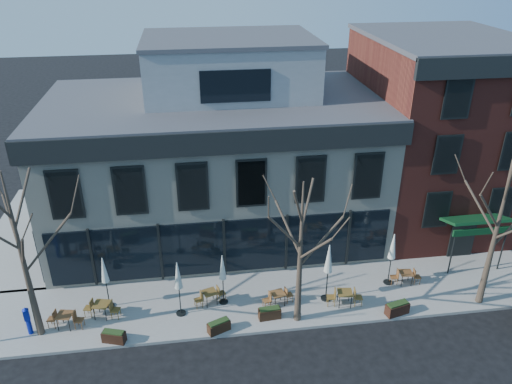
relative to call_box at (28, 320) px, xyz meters
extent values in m
plane|color=black|center=(8.95, 3.15, -0.91)|extent=(120.00, 120.00, 0.00)
cube|color=gray|center=(12.20, 1.00, -0.84)|extent=(33.50, 4.70, 0.15)
cube|color=gray|center=(-2.30, 9.15, -0.84)|extent=(4.50, 12.00, 0.15)
cube|color=beige|center=(8.95, 8.15, 3.09)|extent=(18.00, 10.00, 8.00)
cube|color=#47474C|center=(8.95, 8.15, 7.14)|extent=(18.30, 10.30, 0.30)
cube|color=black|center=(8.95, 3.03, 6.64)|extent=(18.30, 0.25, 1.10)
cube|color=black|center=(-0.17, 8.15, 6.64)|extent=(0.25, 10.30, 1.10)
cube|color=black|center=(8.95, 3.09, 0.99)|extent=(17.20, 0.12, 3.00)
cube|color=black|center=(-0.11, 7.15, 0.99)|extent=(0.12, 7.50, 3.00)
cube|color=gray|center=(9.95, 9.15, 8.69)|extent=(9.00, 6.50, 3.00)
cube|color=maroon|center=(21.95, 8.15, 4.59)|extent=(8.00, 10.00, 11.00)
cube|color=#47474C|center=(21.95, 8.15, 10.14)|extent=(8.20, 10.20, 0.25)
cube|color=black|center=(21.95, 3.03, 9.69)|extent=(8.20, 0.25, 1.00)
cube|color=#0C3618|center=(21.95, 2.30, 1.99)|extent=(3.20, 1.66, 0.67)
cube|color=black|center=(21.95, 3.10, 0.34)|extent=(1.40, 0.10, 2.50)
cone|color=#382B21|center=(0.45, -0.05, 3.20)|extent=(0.34, 0.34, 7.92)
cylinder|color=#382B21|center=(1.51, 0.14, 3.77)|extent=(2.23, 0.50, 2.48)
cylinder|color=#382B21|center=(-0.01, 0.92, 4.23)|extent=(1.03, 2.05, 2.14)
cylinder|color=#382B21|center=(0.89, -1.01, 4.14)|extent=(1.03, 2.04, 2.28)
cone|color=#382B21|center=(11.95, -0.75, 2.76)|extent=(0.34, 0.34, 7.04)
cylinder|color=#382B21|center=(12.89, -0.58, 3.27)|extent=(2.00, 0.46, 2.21)
cylinder|color=#382B21|center=(11.54, 0.11, 3.68)|extent=(0.93, 1.84, 1.91)
cylinder|color=#382B21|center=(11.20, -1.02, 4.13)|extent=(1.61, 0.68, 1.97)
cylinder|color=#382B21|center=(12.35, -1.61, 3.60)|extent=(0.93, 1.83, 2.03)
cone|color=#382B21|center=(20.95, -0.75, 2.98)|extent=(0.34, 0.34, 7.48)
cylinder|color=#382B21|center=(20.52, 0.16, 3.95)|extent=(0.98, 1.94, 2.03)
cylinder|color=#382B21|center=(20.15, -1.04, 4.44)|extent=(1.71, 0.71, 2.09)
cylinder|color=#0B1B96|center=(0.00, 0.00, -0.38)|extent=(0.22, 0.22, 0.77)
cube|color=#0B1B96|center=(0.00, 0.00, 0.28)|extent=(0.28, 0.25, 0.55)
cone|color=#0B1B96|center=(0.00, 0.00, 0.61)|extent=(0.29, 0.29, 0.13)
cube|color=brown|center=(1.51, 0.19, -0.07)|extent=(0.79, 0.79, 0.04)
cylinder|color=black|center=(1.19, -0.02, -0.42)|extent=(0.04, 0.04, 0.69)
cylinder|color=black|center=(1.71, -0.13, -0.42)|extent=(0.04, 0.04, 0.69)
cylinder|color=black|center=(1.30, 0.50, -0.42)|extent=(0.04, 0.04, 0.69)
cylinder|color=black|center=(1.82, 0.40, -0.42)|extent=(0.04, 0.04, 0.69)
cube|color=brown|center=(3.04, 0.68, -0.04)|extent=(0.84, 0.84, 0.04)
cylinder|color=black|center=(2.71, 0.48, -0.41)|extent=(0.04, 0.04, 0.71)
cylinder|color=black|center=(3.24, 0.35, -0.41)|extent=(0.04, 0.04, 0.71)
cylinder|color=black|center=(2.84, 1.02, -0.41)|extent=(0.04, 0.04, 0.71)
cylinder|color=black|center=(3.38, 0.88, -0.41)|extent=(0.04, 0.04, 0.71)
cube|color=brown|center=(8.03, 0.93, -0.10)|extent=(0.80, 0.80, 0.04)
cylinder|color=black|center=(7.87, 0.61, -0.44)|extent=(0.04, 0.04, 0.65)
cylinder|color=black|center=(8.35, 0.77, -0.44)|extent=(0.04, 0.04, 0.65)
cylinder|color=black|center=(7.72, 1.09, -0.44)|extent=(0.04, 0.04, 0.65)
cylinder|color=black|center=(8.20, 1.25, -0.44)|extent=(0.04, 0.04, 0.65)
cube|color=brown|center=(11.25, 0.40, -0.12)|extent=(0.75, 0.75, 0.04)
cylinder|color=black|center=(11.06, 0.10, -0.44)|extent=(0.04, 0.04, 0.64)
cylinder|color=black|center=(11.55, 0.22, -0.44)|extent=(0.04, 0.04, 0.64)
cylinder|color=black|center=(10.95, 0.58, -0.44)|extent=(0.04, 0.04, 0.64)
cylinder|color=black|center=(11.43, 0.70, -0.44)|extent=(0.04, 0.04, 0.64)
cube|color=brown|center=(14.39, -0.07, -0.04)|extent=(0.78, 0.78, 0.04)
cylinder|color=black|center=(14.07, -0.31, -0.41)|extent=(0.04, 0.04, 0.71)
cylinder|color=black|center=(14.62, -0.39, -0.41)|extent=(0.04, 0.04, 0.71)
cylinder|color=black|center=(14.15, 0.24, -0.41)|extent=(0.04, 0.04, 0.71)
cylinder|color=black|center=(14.70, 0.16, -0.41)|extent=(0.04, 0.04, 0.71)
cube|color=brown|center=(17.95, 1.10, -0.11)|extent=(0.69, 0.69, 0.04)
cylinder|color=black|center=(17.67, 0.88, -0.44)|extent=(0.04, 0.04, 0.65)
cylinder|color=black|center=(18.17, 0.82, -0.44)|extent=(0.04, 0.04, 0.65)
cylinder|color=black|center=(17.72, 1.38, -0.44)|extent=(0.04, 0.04, 0.65)
cylinder|color=black|center=(18.22, 1.32, -0.44)|extent=(0.04, 0.04, 0.65)
cylinder|color=black|center=(3.26, 1.41, -0.73)|extent=(0.44, 0.44, 0.06)
cylinder|color=black|center=(3.26, 1.41, 0.34)|extent=(0.05, 0.05, 2.20)
cone|color=silver|center=(3.26, 1.41, 1.34)|extent=(0.36, 0.36, 1.30)
cylinder|color=black|center=(6.63, 0.37, -0.73)|extent=(0.46, 0.46, 0.06)
cylinder|color=black|center=(6.63, 0.37, 0.40)|extent=(0.05, 0.05, 2.32)
cone|color=#B8BFB1|center=(6.63, 0.37, 1.45)|extent=(0.38, 0.38, 1.37)
cylinder|color=black|center=(8.68, 0.91, -0.73)|extent=(0.43, 0.43, 0.06)
cylinder|color=black|center=(8.68, 0.91, 0.32)|extent=(0.05, 0.05, 2.16)
cone|color=beige|center=(8.68, 0.91, 1.30)|extent=(0.35, 0.35, 1.28)
cylinder|color=black|center=(13.64, 0.47, -0.73)|extent=(0.50, 0.50, 0.07)
cylinder|color=black|center=(13.64, 0.47, 0.48)|extent=(0.06, 0.06, 2.49)
cone|color=silver|center=(13.64, 0.47, 1.61)|extent=(0.41, 0.41, 1.47)
cylinder|color=black|center=(17.11, 1.27, -0.73)|extent=(0.46, 0.46, 0.06)
cylinder|color=black|center=(17.11, 1.27, 0.40)|extent=(0.05, 0.05, 2.32)
cone|color=silver|center=(17.11, 1.27, 1.46)|extent=(0.38, 0.38, 1.37)
cube|color=black|center=(3.74, -1.05, -0.51)|extent=(1.08, 0.69, 0.50)
cube|color=#1E3314|center=(3.74, -1.05, -0.24)|extent=(0.96, 0.58, 0.08)
cube|color=#301C10|center=(8.31, -1.05, -0.51)|extent=(1.09, 0.77, 0.51)
cube|color=#1E3314|center=(8.31, -1.05, -0.24)|extent=(0.97, 0.66, 0.08)
cube|color=#321D10|center=(10.69, -0.51, -0.51)|extent=(1.05, 0.48, 0.51)
cube|color=#1E3314|center=(10.69, -0.51, -0.23)|extent=(0.94, 0.39, 0.08)
cube|color=#331A11|center=(16.64, -1.05, -0.48)|extent=(1.19, 0.71, 0.56)
cube|color=#1E3314|center=(16.64, -1.05, -0.18)|extent=(1.06, 0.60, 0.09)
camera|label=1|loc=(7.53, -18.25, 14.84)|focal=35.00mm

